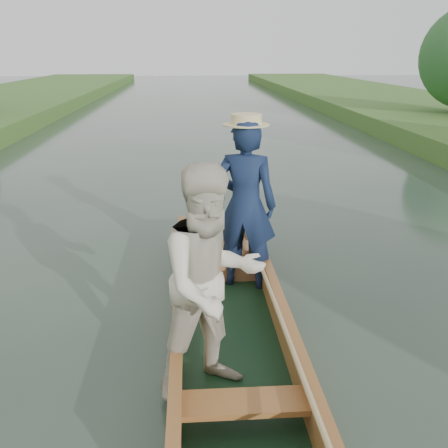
{
  "coord_description": "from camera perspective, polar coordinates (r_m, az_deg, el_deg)",
  "views": [
    {
      "loc": [
        -0.36,
        -4.65,
        2.77
      ],
      "look_at": [
        0.0,
        0.6,
        0.95
      ],
      "focal_mm": 40.0,
      "sensor_mm": 36.0,
      "label": 1
    }
  ],
  "objects": [
    {
      "name": "ground",
      "position": [
        5.42,
        0.45,
        -11.64
      ],
      "size": [
        120.0,
        120.0,
        0.0
      ],
      "primitive_type": "plane",
      "color": "#283D30",
      "rests_on": "ground"
    },
    {
      "name": "trees_far",
      "position": [
        13.94,
        -0.06,
        17.64
      ],
      "size": [
        22.79,
        13.64,
        4.43
      ],
      "color": "#47331E",
      "rests_on": "ground"
    },
    {
      "name": "punt",
      "position": [
        4.91,
        0.38,
        -4.94
      ],
      "size": [
        1.47,
        5.2,
        2.11
      ],
      "color": "black",
      "rests_on": "ground"
    }
  ]
}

